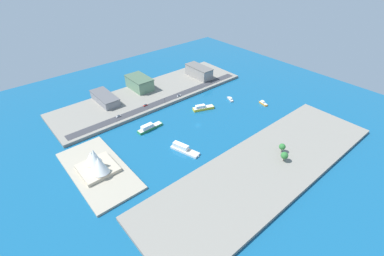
{
  "coord_description": "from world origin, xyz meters",
  "views": [
    {
      "loc": [
        -174.53,
        156.47,
        159.29
      ],
      "look_at": [
        -4.83,
        12.1,
        4.19
      ],
      "focal_mm": 25.46,
      "sensor_mm": 36.0,
      "label": 1
    }
  ],
  "objects_px": {
    "ferry_white_commuter": "(183,149)",
    "carpark_squat_concrete": "(199,72)",
    "yacht_sleek_gray": "(230,99)",
    "ferry_green_doubledeck": "(149,127)",
    "sedan_silver": "(118,116)",
    "warehouse_low_gray": "(105,98)",
    "van_white": "(179,96)",
    "terminal_long_green": "(139,83)",
    "pickup_red": "(145,105)",
    "traffic_light_waterfront": "(165,100)",
    "ferry_yellow_fast": "(203,108)",
    "water_taxi_orange": "(263,103)",
    "opera_landmark": "(96,163)"
  },
  "relations": [
    {
      "from": "ferry_white_commuter",
      "to": "pickup_red",
      "type": "xyz_separation_m",
      "value": [
        86.87,
        -14.82,
        1.85
      ]
    },
    {
      "from": "van_white",
      "to": "traffic_light_waterfront",
      "type": "distance_m",
      "value": 23.32
    },
    {
      "from": "ferry_white_commuter",
      "to": "sedan_silver",
      "type": "bearing_deg",
      "value": 13.0
    },
    {
      "from": "water_taxi_orange",
      "to": "sedan_silver",
      "type": "bearing_deg",
      "value": 61.07
    },
    {
      "from": "carpark_squat_concrete",
      "to": "van_white",
      "type": "bearing_deg",
      "value": 115.88
    },
    {
      "from": "sedan_silver",
      "to": "van_white",
      "type": "distance_m",
      "value": 77.79
    },
    {
      "from": "yacht_sleek_gray",
      "to": "warehouse_low_gray",
      "type": "height_order",
      "value": "warehouse_low_gray"
    },
    {
      "from": "water_taxi_orange",
      "to": "van_white",
      "type": "bearing_deg",
      "value": 41.9
    },
    {
      "from": "van_white",
      "to": "carpark_squat_concrete",
      "type": "bearing_deg",
      "value": -64.12
    },
    {
      "from": "sedan_silver",
      "to": "ferry_white_commuter",
      "type": "bearing_deg",
      "value": -167.0
    },
    {
      "from": "terminal_long_green",
      "to": "sedan_silver",
      "type": "relative_size",
      "value": 7.08
    },
    {
      "from": "ferry_green_doubledeck",
      "to": "sedan_silver",
      "type": "bearing_deg",
      "value": 22.17
    },
    {
      "from": "van_white",
      "to": "ferry_yellow_fast",
      "type": "bearing_deg",
      "value": -172.16
    },
    {
      "from": "yacht_sleek_gray",
      "to": "opera_landmark",
      "type": "height_order",
      "value": "opera_landmark"
    },
    {
      "from": "terminal_long_green",
      "to": "traffic_light_waterfront",
      "type": "height_order",
      "value": "terminal_long_green"
    },
    {
      "from": "traffic_light_waterfront",
      "to": "opera_landmark",
      "type": "bearing_deg",
      "value": 116.47
    },
    {
      "from": "yacht_sleek_gray",
      "to": "carpark_squat_concrete",
      "type": "height_order",
      "value": "carpark_squat_concrete"
    },
    {
      "from": "ferry_green_doubledeck",
      "to": "traffic_light_waterfront",
      "type": "bearing_deg",
      "value": -54.68
    },
    {
      "from": "traffic_light_waterfront",
      "to": "water_taxi_orange",
      "type": "bearing_deg",
      "value": -128.58
    },
    {
      "from": "terminal_long_green",
      "to": "pickup_red",
      "type": "relative_size",
      "value": 7.38
    },
    {
      "from": "warehouse_low_gray",
      "to": "pickup_red",
      "type": "bearing_deg",
      "value": -142.03
    },
    {
      "from": "water_taxi_orange",
      "to": "van_white",
      "type": "relative_size",
      "value": 2.51
    },
    {
      "from": "ferry_white_commuter",
      "to": "traffic_light_waterfront",
      "type": "height_order",
      "value": "traffic_light_waterfront"
    },
    {
      "from": "pickup_red",
      "to": "opera_landmark",
      "type": "distance_m",
      "value": 106.02
    },
    {
      "from": "yacht_sleek_gray",
      "to": "terminal_long_green",
      "type": "relative_size",
      "value": 0.36
    },
    {
      "from": "van_white",
      "to": "traffic_light_waterfront",
      "type": "xyz_separation_m",
      "value": [
        -2.94,
        22.88,
        3.39
      ]
    },
    {
      "from": "ferry_yellow_fast",
      "to": "traffic_light_waterfront",
      "type": "bearing_deg",
      "value": 39.09
    },
    {
      "from": "ferry_green_doubledeck",
      "to": "warehouse_low_gray",
      "type": "distance_m",
      "value": 77.47
    },
    {
      "from": "ferry_green_doubledeck",
      "to": "terminal_long_green",
      "type": "bearing_deg",
      "value": -25.61
    },
    {
      "from": "ferry_yellow_fast",
      "to": "terminal_long_green",
      "type": "height_order",
      "value": "terminal_long_green"
    },
    {
      "from": "water_taxi_orange",
      "to": "opera_landmark",
      "type": "relative_size",
      "value": 0.41
    },
    {
      "from": "ferry_white_commuter",
      "to": "carpark_squat_concrete",
      "type": "relative_size",
      "value": 0.73
    },
    {
      "from": "sedan_silver",
      "to": "opera_landmark",
      "type": "distance_m",
      "value": 79.67
    },
    {
      "from": "yacht_sleek_gray",
      "to": "water_taxi_orange",
      "type": "relative_size",
      "value": 1.02
    },
    {
      "from": "yacht_sleek_gray",
      "to": "ferry_white_commuter",
      "type": "bearing_deg",
      "value": 110.19
    },
    {
      "from": "ferry_green_doubledeck",
      "to": "warehouse_low_gray",
      "type": "height_order",
      "value": "warehouse_low_gray"
    },
    {
      "from": "yacht_sleek_gray",
      "to": "ferry_yellow_fast",
      "type": "height_order",
      "value": "ferry_yellow_fast"
    },
    {
      "from": "ferry_yellow_fast",
      "to": "carpark_squat_concrete",
      "type": "height_order",
      "value": "carpark_squat_concrete"
    },
    {
      "from": "ferry_white_commuter",
      "to": "sedan_silver",
      "type": "xyz_separation_m",
      "value": [
        85.5,
        19.74,
        1.83
      ]
    },
    {
      "from": "sedan_silver",
      "to": "opera_landmark",
      "type": "relative_size",
      "value": 0.16
    },
    {
      "from": "yacht_sleek_gray",
      "to": "ferry_white_commuter",
      "type": "height_order",
      "value": "ferry_white_commuter"
    },
    {
      "from": "carpark_squat_concrete",
      "to": "ferry_green_doubledeck",
      "type": "bearing_deg",
      "value": 116.17
    },
    {
      "from": "sedan_silver",
      "to": "traffic_light_waterfront",
      "type": "height_order",
      "value": "traffic_light_waterfront"
    },
    {
      "from": "ferry_white_commuter",
      "to": "ferry_yellow_fast",
      "type": "relative_size",
      "value": 1.13
    },
    {
      "from": "yacht_sleek_gray",
      "to": "carpark_squat_concrete",
      "type": "relative_size",
      "value": 0.32
    },
    {
      "from": "water_taxi_orange",
      "to": "ferry_yellow_fast",
      "type": "xyz_separation_m",
      "value": [
        37.15,
        61.79,
        0.85
      ]
    },
    {
      "from": "carpark_squat_concrete",
      "to": "van_white",
      "type": "height_order",
      "value": "carpark_squat_concrete"
    },
    {
      "from": "carpark_squat_concrete",
      "to": "sedan_silver",
      "type": "bearing_deg",
      "value": 99.35
    },
    {
      "from": "yacht_sleek_gray",
      "to": "sedan_silver",
      "type": "distance_m",
      "value": 131.59
    },
    {
      "from": "yacht_sleek_gray",
      "to": "opera_landmark",
      "type": "relative_size",
      "value": 0.42
    }
  ]
}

